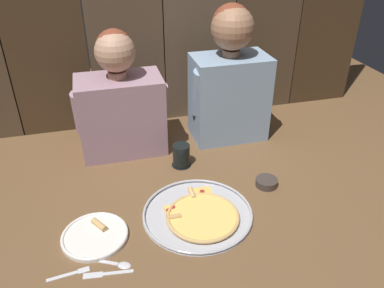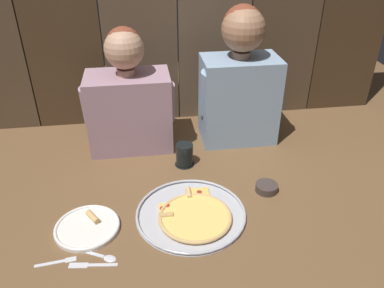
{
  "view_description": "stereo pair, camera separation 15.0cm",
  "coord_description": "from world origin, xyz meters",
  "views": [
    {
      "loc": [
        -0.35,
        -1.15,
        0.96
      ],
      "look_at": [
        -0.01,
        0.1,
        0.18
      ],
      "focal_mm": 35.73,
      "sensor_mm": 36.0,
      "label": 1
    },
    {
      "loc": [
        -0.2,
        -1.18,
        0.96
      ],
      "look_at": [
        -0.01,
        0.1,
        0.18
      ],
      "focal_mm": 35.73,
      "sensor_mm": 36.0,
      "label": 2
    }
  ],
  "objects": [
    {
      "name": "ground_plane",
      "position": [
        0.0,
        0.0,
        0.0
      ],
      "size": [
        3.2,
        3.2,
        0.0
      ],
      "primitive_type": "plane",
      "color": "brown"
    },
    {
      "name": "table_spoon",
      "position": [
        -0.36,
        -0.27,
        0.0
      ],
      "size": [
        0.13,
        0.08,
        0.01
      ],
      "color": "silver",
      "rests_on": "ground"
    },
    {
      "name": "table_fork",
      "position": [
        -0.5,
        -0.27,
        0.0
      ],
      "size": [
        0.13,
        0.03,
        0.01
      ],
      "color": "silver",
      "rests_on": "ground"
    },
    {
      "name": "dipping_bowl",
      "position": [
        0.27,
        -0.01,
        0.02
      ],
      "size": [
        0.09,
        0.09,
        0.03
      ],
      "color": "#3D332D",
      "rests_on": "ground"
    },
    {
      "name": "diner_right",
      "position": [
        0.26,
        0.43,
        0.3
      ],
      "size": [
        0.39,
        0.22,
        0.64
      ],
      "color": "#849EB7",
      "rests_on": "ground"
    },
    {
      "name": "pizza_tray",
      "position": [
        -0.05,
        -0.12,
        0.01
      ],
      "size": [
        0.41,
        0.41,
        0.03
      ],
      "color": "#B2B2B7",
      "rests_on": "ground"
    },
    {
      "name": "dinner_plate",
      "position": [
        -0.42,
        -0.13,
        0.01
      ],
      "size": [
        0.23,
        0.23,
        0.03
      ],
      "color": "white",
      "rests_on": "ground"
    },
    {
      "name": "drinking_glass",
      "position": [
        -0.03,
        0.23,
        0.05
      ],
      "size": [
        0.09,
        0.09,
        0.1
      ],
      "color": "black",
      "rests_on": "ground"
    },
    {
      "name": "diner_left",
      "position": [
        -0.26,
        0.43,
        0.24
      ],
      "size": [
        0.41,
        0.23,
        0.56
      ],
      "color": "gray",
      "rests_on": "ground"
    },
    {
      "name": "table_knife",
      "position": [
        -0.39,
        -0.3,
        0.0
      ],
      "size": [
        0.16,
        0.04,
        0.01
      ],
      "color": "silver",
      "rests_on": "ground"
    }
  ]
}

